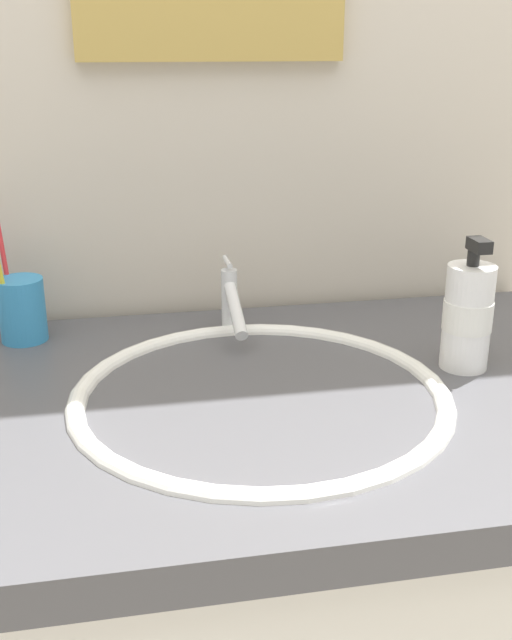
% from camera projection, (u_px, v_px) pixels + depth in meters
% --- Properties ---
extents(tiled_wall_back, '(2.26, 0.04, 2.40)m').
position_uv_depth(tiled_wall_back, '(211.00, 118.00, 1.18)').
color(tiled_wall_back, beige).
rests_on(tiled_wall_back, ground).
extents(sink_basin, '(0.47, 0.47, 0.11)m').
position_uv_depth(sink_basin, '(261.00, 424.00, 0.95)').
color(sink_basin, white).
rests_on(sink_basin, vanity_counter).
extents(faucet, '(0.02, 0.15, 0.10)m').
position_uv_depth(faucet, '(232.00, 302.00, 1.13)').
color(faucet, silver).
rests_on(faucet, sink_basin).
extents(toothbrush_cup, '(0.07, 0.07, 0.09)m').
position_uv_depth(toothbrush_cup, '(22.00, 310.00, 1.10)').
color(toothbrush_cup, '#338CCC').
rests_on(toothbrush_cup, vanity_counter).
extents(toothbrush_red, '(0.03, 0.06, 0.20)m').
position_uv_depth(toothbrush_red, '(4.00, 258.00, 1.11)').
color(toothbrush_red, red).
rests_on(toothbrush_red, toothbrush_cup).
extents(soap_dispenser, '(0.06, 0.06, 0.18)m').
position_uv_depth(soap_dispenser, '(468.00, 315.00, 1.00)').
color(soap_dispenser, white).
rests_on(soap_dispenser, vanity_counter).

